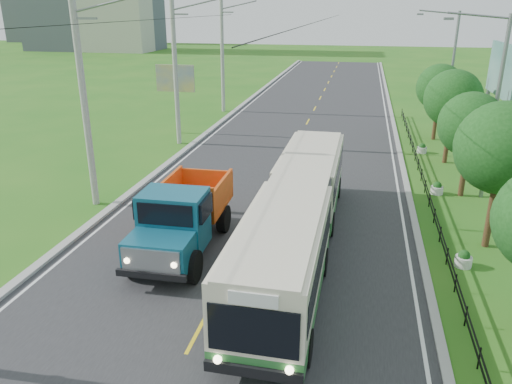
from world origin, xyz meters
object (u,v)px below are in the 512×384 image
(streetlight_mid, at_px, (493,103))
(bus, at_px, (298,211))
(planter_near, at_px, (463,259))
(billboard_left, at_px, (175,83))
(pole_near, at_px, (85,102))
(pole_mid, at_px, (176,71))
(tree_fourth, at_px, (471,128))
(tree_fifth, at_px, (453,101))
(billboard_right, at_px, (501,78))
(pole_far, at_px, (223,56))
(planter_mid, at_px, (437,189))
(tree_third, at_px, (502,152))
(planter_far, at_px, (422,149))
(dump_truck, at_px, (182,213))
(tree_back, at_px, (440,90))
(streetlight_far, at_px, (450,69))

(streetlight_mid, bearing_deg, bus, -135.34)
(planter_near, relative_size, billboard_left, 0.13)
(pole_near, bearing_deg, bus, -17.33)
(pole_mid, relative_size, tree_fourth, 1.85)
(tree_fifth, bearing_deg, billboard_right, -3.30)
(tree_fourth, relative_size, billboard_right, 0.74)
(pole_far, bearing_deg, planter_mid, -48.41)
(pole_near, bearing_deg, billboard_right, 28.14)
(pole_near, bearing_deg, tree_third, -2.71)
(planter_far, relative_size, dump_truck, 0.10)
(tree_fifth, relative_size, bus, 0.37)
(bus, bearing_deg, dump_truck, -172.00)
(streetlight_mid, bearing_deg, billboard_right, 74.56)
(tree_third, xyz_separation_m, tree_fourth, (-0.00, 6.00, -0.40))
(pole_far, relative_size, tree_fourth, 1.85)
(planter_mid, distance_m, billboard_left, 20.99)
(streetlight_mid, distance_m, dump_truck, 16.01)
(pole_near, xyz_separation_m, tree_third, (18.12, -0.86, -1.11))
(billboard_left, bearing_deg, pole_far, 82.17)
(pole_mid, height_order, planter_near, pole_mid)
(tree_back, bearing_deg, pole_mid, -164.16)
(streetlight_mid, distance_m, streetlight_far, 14.00)
(pole_near, xyz_separation_m, streetlight_mid, (18.90, 5.00, -0.19))
(tree_third, distance_m, billboard_left, 25.02)
(planter_near, relative_size, planter_far, 1.00)
(billboard_left, relative_size, billboard_right, 0.71)
(billboard_left, distance_m, bus, 21.83)
(tree_fourth, distance_m, planter_near, 8.87)
(pole_far, bearing_deg, bus, -68.91)
(tree_fifth, relative_size, dump_truck, 0.85)
(tree_fifth, bearing_deg, pole_near, -148.41)
(pole_near, xyz_separation_m, planter_mid, (16.86, 5.00, -4.81))
(pole_near, height_order, streetlight_far, pole_near)
(pole_mid, height_order, tree_back, pole_mid)
(tree_fourth, bearing_deg, bus, -132.04)
(streetlight_far, distance_m, dump_truck, 26.48)
(pole_mid, distance_m, pole_far, 12.00)
(billboard_left, bearing_deg, bus, -57.25)
(pole_far, xyz_separation_m, bus, (10.52, -27.28, -3.26))
(pole_mid, bearing_deg, planter_mid, -22.54)
(streetlight_mid, bearing_deg, planter_far, 104.32)
(pole_near, relative_size, planter_far, 14.93)
(dump_truck, bearing_deg, pole_mid, 109.58)
(streetlight_far, bearing_deg, planter_near, -95.30)
(pole_mid, bearing_deg, billboard_right, -2.78)
(pole_near, relative_size, tree_fifth, 1.72)
(planter_near, bearing_deg, dump_truck, -175.35)
(planter_mid, bearing_deg, pole_far, 131.59)
(bus, bearing_deg, pole_mid, 124.99)
(tree_third, height_order, dump_truck, tree_third)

